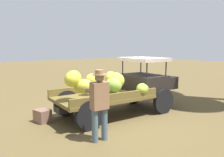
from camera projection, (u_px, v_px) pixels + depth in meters
ground_plane at (114, 117)px, 7.24m from camera, size 60.00×60.00×0.00m
truck at (126, 87)px, 7.62m from camera, size 4.58×2.15×1.86m
farmer at (99, 101)px, 5.31m from camera, size 0.52×0.48×1.71m
wooden_crate at (42, 116)px, 6.78m from camera, size 0.44×0.52×0.38m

